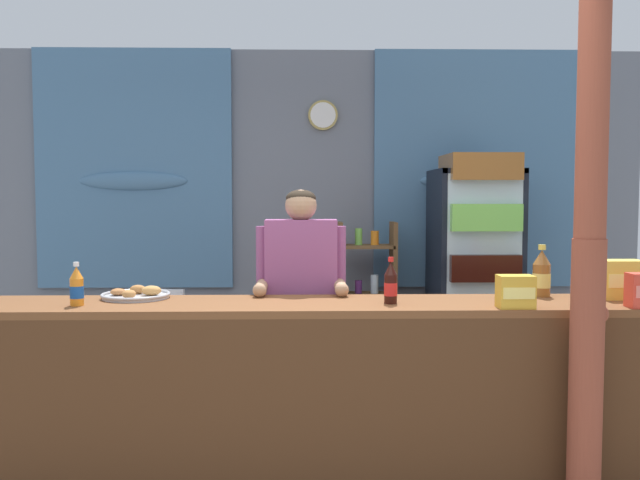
{
  "coord_description": "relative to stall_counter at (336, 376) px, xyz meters",
  "views": [
    {
      "loc": [
        -0.06,
        -3.12,
        1.53
      ],
      "look_at": [
        0.03,
        0.76,
        1.29
      ],
      "focal_mm": 37.66,
      "sensor_mm": 36.0,
      "label": 1
    }
  ],
  "objects": [
    {
      "name": "soda_bottle_cola",
      "position": [
        0.29,
        0.07,
        0.47
      ],
      "size": [
        0.07,
        0.07,
        0.25
      ],
      "color": "black",
      "rests_on": "stall_counter"
    },
    {
      "name": "timber_post",
      "position": [
        1.2,
        -0.29,
        0.68
      ],
      "size": [
        0.18,
        0.16,
        2.67
      ],
      "color": "brown",
      "rests_on": "ground"
    },
    {
      "name": "drink_fridge",
      "position": [
        1.17,
        1.76,
        0.41
      ],
      "size": [
        0.64,
        0.73,
        1.86
      ],
      "color": "black",
      "rests_on": "ground"
    },
    {
      "name": "plastic_lawn_chair",
      "position": [
        -1.27,
        1.35,
        -0.11
      ],
      "size": [
        0.5,
        0.5,
        0.86
      ],
      "color": "silver",
      "rests_on": "ground"
    },
    {
      "name": "bottle_shelf_rack",
      "position": [
        0.35,
        2.02,
        0.09
      ],
      "size": [
        0.48,
        0.28,
        1.33
      ],
      "color": "brown",
      "rests_on": "ground"
    },
    {
      "name": "back_wall_curtained",
      "position": [
        -0.11,
        2.39,
        0.84
      ],
      "size": [
        5.71,
        0.22,
        2.79
      ],
      "color": "slate",
      "rests_on": "ground"
    },
    {
      "name": "shopkeeper",
      "position": [
        -0.19,
        0.58,
        0.4
      ],
      "size": [
        0.54,
        0.42,
        1.58
      ],
      "color": "#28282D",
      "rests_on": "ground"
    },
    {
      "name": "snack_box_instant_noodle",
      "position": [
        1.59,
        0.21,
        0.47
      ],
      "size": [
        0.23,
        0.15,
        0.21
      ],
      "color": "#EAD14C",
      "rests_on": "stall_counter"
    },
    {
      "name": "soda_bottle_iced_tea",
      "position": [
        1.18,
        0.31,
        0.49
      ],
      "size": [
        0.1,
        0.1,
        0.29
      ],
      "color": "brown",
      "rests_on": "stall_counter"
    },
    {
      "name": "pastry_tray",
      "position": [
        -1.1,
        0.28,
        0.39
      ],
      "size": [
        0.38,
        0.38,
        0.07
      ],
      "color": "#BCBCC1",
      "rests_on": "stall_counter"
    },
    {
      "name": "soda_bottle_orange_soda",
      "position": [
        -1.35,
        0.04,
        0.46
      ],
      "size": [
        0.07,
        0.07,
        0.23
      ],
      "color": "orange",
      "rests_on": "stall_counter"
    },
    {
      "name": "ground_plane",
      "position": [
        -0.1,
        0.74,
        -0.6
      ],
      "size": [
        7.67,
        7.67,
        0.0
      ],
      "primitive_type": "plane",
      "color": "gray"
    },
    {
      "name": "snack_box_choco_powder",
      "position": [
        0.91,
        -0.09,
        0.45
      ],
      "size": [
        0.18,
        0.12,
        0.17
      ],
      "color": "gold",
      "rests_on": "stall_counter"
    },
    {
      "name": "stall_counter",
      "position": [
        0.0,
        0.0,
        0.0
      ],
      "size": [
        3.91,
        0.57,
        0.97
      ],
      "color": "brown",
      "rests_on": "ground"
    }
  ]
}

